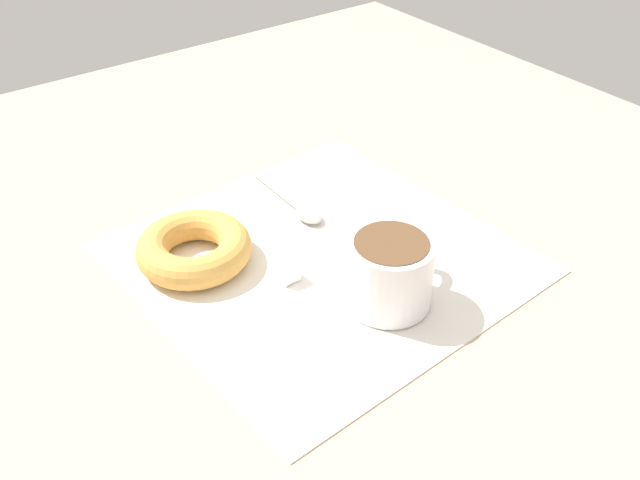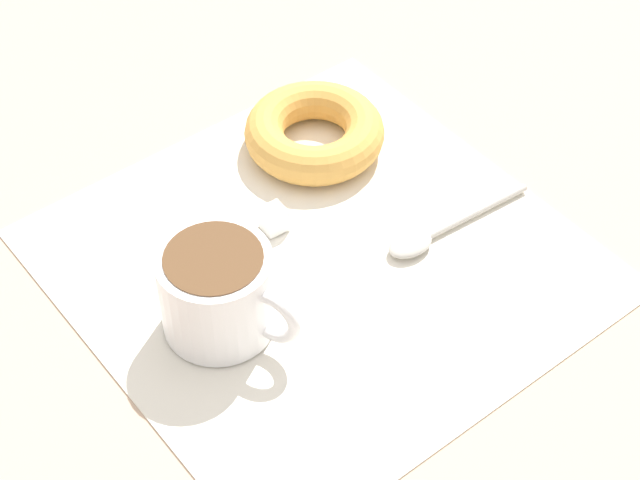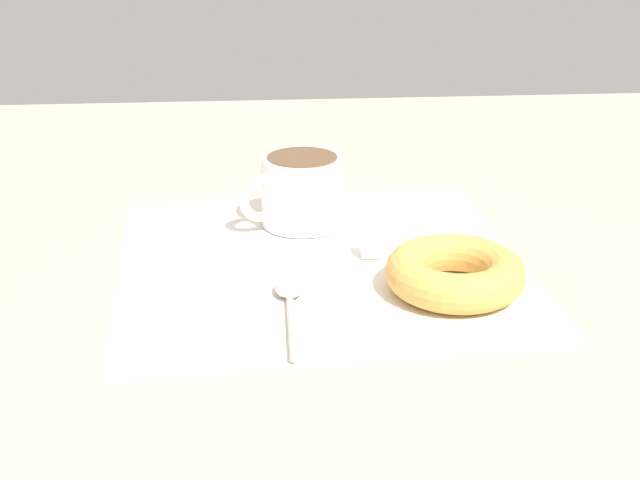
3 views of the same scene
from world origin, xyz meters
The scene contains 6 objects.
ground_plane centered at (0.00, 0.00, -1.00)cm, with size 120.00×120.00×2.00cm, color tan.
napkin centered at (1.01, -2.86, 0.15)cm, with size 35.10×35.10×0.30cm, color white.
coffee_cup centered at (-8.15, -3.98, 3.81)cm, with size 7.91×10.18×6.76cm.
donut centered at (7.76, 7.60, 1.91)cm, with size 11.41×11.41×3.22cm, color gold.
spoon centered at (8.91, -5.92, 0.70)cm, with size 13.12×2.47×0.90cm.
sugar_cube centered at (-0.10, 1.79, 1.22)cm, with size 1.83×1.83×1.83cm, color white.
Camera 3 is at (72.38, -8.58, 32.07)cm, focal length 50.00 mm.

